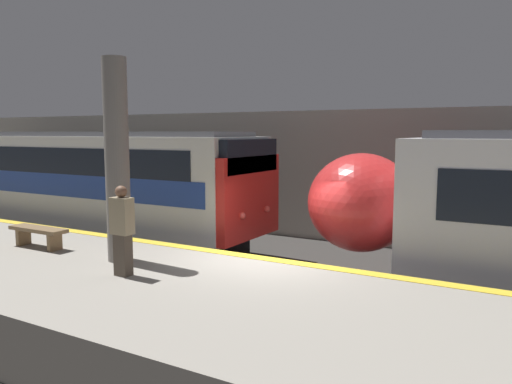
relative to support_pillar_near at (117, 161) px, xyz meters
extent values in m
plane|color=#33302D|center=(2.34, 1.67, -2.98)|extent=(120.00, 120.00, 0.00)
cube|color=gray|center=(2.34, -0.66, -2.47)|extent=(40.00, 4.67, 1.02)
cube|color=gold|center=(2.34, 1.52, -1.96)|extent=(40.00, 0.30, 0.01)
cube|color=#9E998E|center=(2.34, 8.12, -0.86)|extent=(50.00, 0.15, 4.23)
cylinder|color=slate|center=(0.00, 0.00, 0.00)|extent=(0.47, 0.47, 3.93)
ellipsoid|color=red|center=(3.56, 4.03, -1.05)|extent=(2.42, 2.59, 2.26)
sphere|color=#F2EFCC|center=(2.61, 4.03, -1.46)|extent=(0.20, 0.20, 0.20)
cube|color=black|center=(-6.56, 4.03, -2.62)|extent=(12.92, 2.31, 0.72)
cube|color=silver|center=(-6.56, 4.03, -0.92)|extent=(14.04, 2.82, 2.69)
cube|color=navy|center=(-6.56, 2.62, -0.97)|extent=(13.48, 0.02, 0.65)
cube|color=black|center=(-6.56, 2.62, -0.27)|extent=(12.64, 0.02, 0.75)
cube|color=red|center=(0.59, 4.03, -1.13)|extent=(0.25, 2.76, 2.15)
cube|color=black|center=(0.59, 4.03, -0.06)|extent=(0.25, 2.48, 0.86)
sphere|color=#EA4C42|center=(0.74, 3.40, -1.51)|extent=(0.18, 0.18, 0.18)
sphere|color=#EA4C42|center=(0.74, 4.67, -1.51)|extent=(0.18, 0.18, 0.18)
cube|color=#4C4C51|center=(-6.56, 4.03, 0.50)|extent=(13.48, 2.03, 0.14)
cube|color=#473D33|center=(0.83, -0.74, -1.59)|extent=(0.28, 0.20, 0.74)
cube|color=gray|center=(0.83, -0.74, -0.90)|extent=(0.38, 0.24, 0.64)
sphere|color=brown|center=(0.83, -0.74, -0.47)|extent=(0.21, 0.21, 0.21)
cube|color=brown|center=(-2.86, -0.10, -1.76)|extent=(0.10, 0.32, 0.41)
cube|color=brown|center=(-1.81, -0.10, -1.76)|extent=(0.10, 0.32, 0.41)
cube|color=brown|center=(-2.33, -0.10, -1.55)|extent=(1.50, 0.40, 0.08)
camera|label=1|loc=(7.13, -6.99, 0.55)|focal=35.00mm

